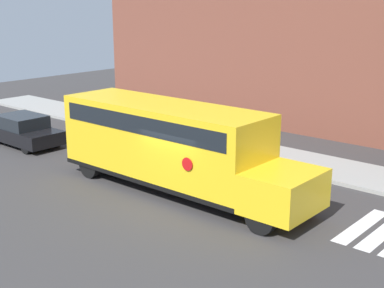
% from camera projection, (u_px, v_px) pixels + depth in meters
% --- Properties ---
extents(ground_plane, '(60.00, 60.00, 0.00)m').
position_uv_depth(ground_plane, '(181.00, 200.00, 18.73)').
color(ground_plane, '#3A3838').
extents(sidewalk_strip, '(44.00, 3.00, 0.15)m').
position_uv_depth(sidewalk_strip, '(280.00, 158.00, 23.46)').
color(sidewalk_strip, '#9E9E99').
rests_on(sidewalk_strip, ground).
extents(building_backdrop, '(32.00, 4.00, 8.09)m').
position_uv_depth(building_backdrop, '(352.00, 55.00, 27.16)').
color(building_backdrop, brown).
rests_on(building_backdrop, ground).
extents(school_bus, '(10.30, 2.57, 3.17)m').
position_uv_depth(school_bus, '(171.00, 142.00, 19.30)').
color(school_bus, yellow).
rests_on(school_bus, ground).
extents(parked_car, '(4.00, 1.88, 1.44)m').
position_uv_depth(parked_car, '(24.00, 131.00, 25.64)').
color(parked_car, black).
rests_on(parked_car, ground).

